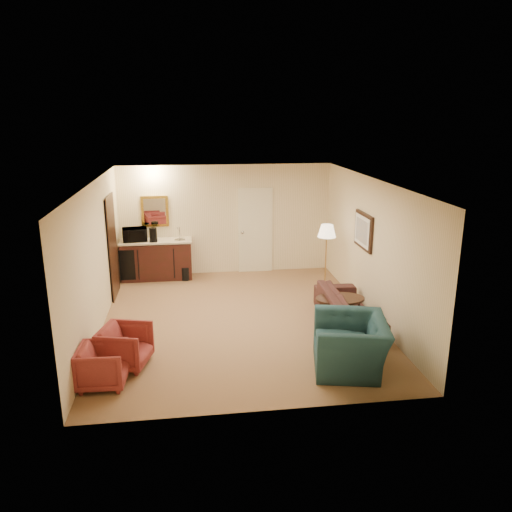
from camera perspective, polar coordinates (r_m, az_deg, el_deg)
The scene contains 12 objects.
ground at distance 9.44m, azimuth -1.90°, elevation -7.33°, with size 6.00×6.00×0.00m, color #956E4C.
room_walls at distance 9.64m, azimuth -3.04°, elevation 3.88°, with size 5.02×6.01×2.61m.
wetbar_cabinet at distance 11.84m, azimuth -11.27°, elevation -0.39°, with size 1.64×0.58×0.92m, color #381312.
sofa at distance 9.26m, azimuth 10.52°, elevation -5.35°, with size 2.09×0.61×0.82m, color black.
teal_armchair at distance 7.69m, azimuth 10.79°, elevation -8.95°, with size 1.21×0.78×1.05m, color #1D404A.
rose_chair_near at distance 7.94m, azimuth -14.72°, elevation -9.76°, with size 0.69×0.65×0.71m, color #9B3234.
rose_chair_far at distance 7.52m, azimuth -17.11°, elevation -11.68°, with size 0.65×0.61×0.67m, color #9B3234.
coffee_table at distance 9.30m, azimuth 9.53°, elevation -6.20°, with size 0.90×0.61×0.52m, color black.
floor_lamp at distance 10.85m, azimuth 7.98°, elevation -0.20°, with size 0.39×0.39×1.48m, color #B4853C.
waste_bin at distance 11.72m, azimuth -8.06°, elevation -1.95°, with size 0.25×0.25×0.31m, color black.
microwave at distance 11.72m, azimuth -13.70°, elevation 2.56°, with size 0.54×0.30×0.37m, color black.
coffee_maker at distance 11.57m, azimuth -11.67°, elevation 2.39°, with size 0.17×0.17×0.32m, color black.
Camera 1 is at (-0.86, -8.63, 3.73)m, focal length 35.00 mm.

